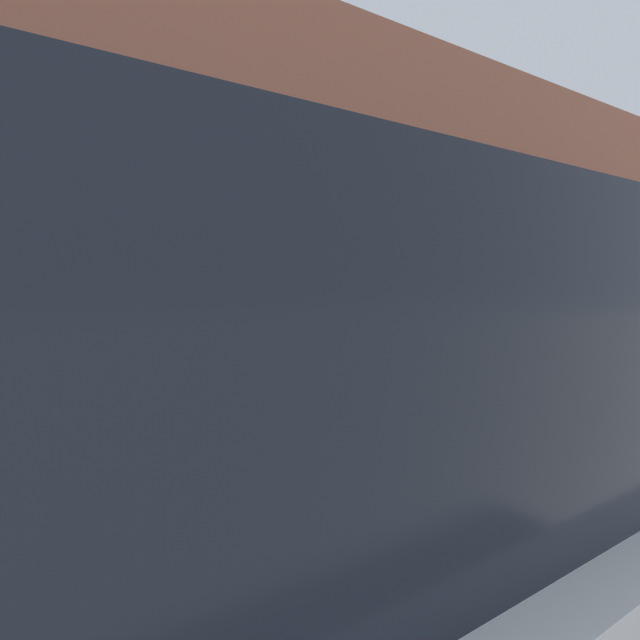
{
  "coord_description": "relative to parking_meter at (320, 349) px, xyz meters",
  "views": [
    {
      "loc": [
        -1.96,
        -1.8,
        1.7
      ],
      "look_at": [
        -0.09,
        1.01,
        1.45
      ],
      "focal_mm": 28.0,
      "sensor_mm": 36.0,
      "label": 1
    }
  ],
  "objects": [
    {
      "name": "building_facade",
      "position": [
        0.09,
        3.2,
        1.56
      ],
      "size": [
        24.0,
        0.3,
        5.62
      ],
      "color": "#935642",
      "rests_on": "ground_plane"
    },
    {
      "name": "parking_meter",
      "position": [
        0.0,
        0.0,
        0.0
      ],
      "size": [
        0.21,
        0.13,
        1.64
      ],
      "color": "gray",
      "rests_on": "sidewalk"
    },
    {
      "name": "parked_car_beside_meter",
      "position": [
        -1.08,
        -1.41,
        -0.27
      ],
      "size": [
        5.07,
        2.07,
        1.91
      ],
      "rotation": [
        0.0,
        0.0,
        0.01
      ],
      "color": "black",
      "rests_on": "ground_plane"
    },
    {
      "name": "ground_plane",
      "position": [
        0.09,
        -1.01,
        -1.25
      ],
      "size": [
        60.0,
        60.0,
        0.0
      ],
      "primitive_type": "plane",
      "color": "slate"
    },
    {
      "name": "sidewalk",
      "position": [
        0.09,
        1.19,
        -1.19
      ],
      "size": [
        24.0,
        2.8,
        0.11
      ],
      "color": "#BCB7AD",
      "rests_on": "ground_plane"
    }
  ]
}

